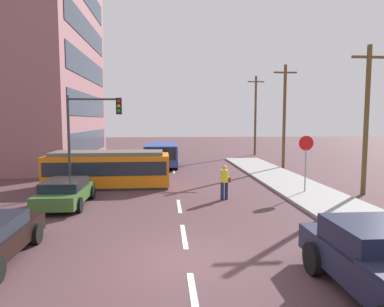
% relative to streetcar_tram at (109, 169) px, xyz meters
% --- Properties ---
extents(ground_plane, '(120.00, 120.00, 0.00)m').
position_rel_streetcar_tram_xyz_m(ground_plane, '(3.83, -0.71, -1.06)').
color(ground_plane, '#50343A').
extents(sidewalk_curb_right, '(3.20, 36.00, 0.14)m').
position_rel_streetcar_tram_xyz_m(sidewalk_curb_right, '(10.63, -4.71, -0.99)').
color(sidewalk_curb_right, '#969595').
rests_on(sidewalk_curb_right, ground).
extents(lane_stripe_0, '(0.16, 2.40, 0.01)m').
position_rel_streetcar_tram_xyz_m(lane_stripe_0, '(3.83, -12.71, -1.06)').
color(lane_stripe_0, silver).
rests_on(lane_stripe_0, ground).
extents(lane_stripe_1, '(0.16, 2.40, 0.01)m').
position_rel_streetcar_tram_xyz_m(lane_stripe_1, '(3.83, -8.71, -1.06)').
color(lane_stripe_1, silver).
rests_on(lane_stripe_1, ground).
extents(lane_stripe_2, '(0.16, 2.40, 0.01)m').
position_rel_streetcar_tram_xyz_m(lane_stripe_2, '(3.83, -4.71, -1.06)').
color(lane_stripe_2, silver).
rests_on(lane_stripe_2, ground).
extents(lane_stripe_3, '(0.16, 2.40, 0.01)m').
position_rel_streetcar_tram_xyz_m(lane_stripe_3, '(3.83, 6.00, -1.06)').
color(lane_stripe_3, silver).
rests_on(lane_stripe_3, ground).
extents(lane_stripe_4, '(0.16, 2.40, 0.01)m').
position_rel_streetcar_tram_xyz_m(lane_stripe_4, '(3.83, 12.00, -1.06)').
color(lane_stripe_4, silver).
rests_on(lane_stripe_4, ground).
extents(streetcar_tram, '(6.86, 2.61, 2.06)m').
position_rel_streetcar_tram_xyz_m(streetcar_tram, '(0.00, 0.00, 0.00)').
color(streetcar_tram, orange).
rests_on(streetcar_tram, ground).
extents(city_bus, '(2.68, 5.55, 1.88)m').
position_rel_streetcar_tram_xyz_m(city_bus, '(2.96, 8.38, 0.01)').
color(city_bus, '#2C4092').
rests_on(city_bus, ground).
extents(pedestrian_crossing, '(0.51, 0.36, 1.67)m').
position_rel_streetcar_tram_xyz_m(pedestrian_crossing, '(6.06, -3.59, -0.12)').
color(pedestrian_crossing, '#1D224B').
rests_on(pedestrian_crossing, ground).
extents(parked_sedan_mid, '(1.96, 4.18, 1.19)m').
position_rel_streetcar_tram_xyz_m(parked_sedan_mid, '(-1.20, -4.25, -0.44)').
color(parked_sedan_mid, '#3B622C').
rests_on(parked_sedan_mid, ground).
extents(parked_sedan_far, '(2.00, 4.60, 1.19)m').
position_rel_streetcar_tram_xyz_m(parked_sedan_far, '(-0.99, 3.96, -0.44)').
color(parked_sedan_far, maroon).
rests_on(parked_sedan_far, ground).
extents(stop_sign, '(0.76, 0.07, 2.88)m').
position_rel_streetcar_tram_xyz_m(stop_sign, '(10.44, -2.64, 1.13)').
color(stop_sign, gray).
rests_on(stop_sign, sidewalk_curb_right).
extents(traffic_light_mast, '(2.77, 0.33, 5.08)m').
position_rel_streetcar_tram_xyz_m(traffic_light_mast, '(-0.60, -1.74, 2.49)').
color(traffic_light_mast, '#333333').
rests_on(traffic_light_mast, ground).
extents(utility_pole_near, '(1.80, 0.24, 7.53)m').
position_rel_streetcar_tram_xyz_m(utility_pole_near, '(13.38, -3.00, 2.88)').
color(utility_pole_near, brown).
rests_on(utility_pole_near, ground).
extents(utility_pole_mid, '(1.80, 0.24, 8.11)m').
position_rel_streetcar_tram_xyz_m(utility_pole_mid, '(12.59, 6.87, 3.17)').
color(utility_pole_mid, brown).
rests_on(utility_pole_mid, ground).
extents(utility_pole_far, '(1.80, 0.24, 8.56)m').
position_rel_streetcar_tram_xyz_m(utility_pole_far, '(13.05, 17.38, 3.40)').
color(utility_pole_far, brown).
rests_on(utility_pole_far, ground).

